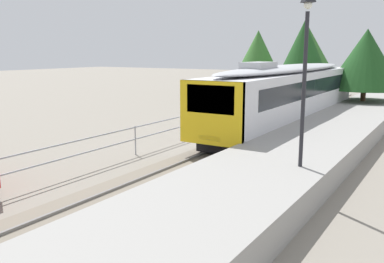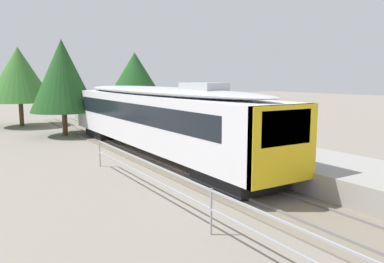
{
  "view_description": "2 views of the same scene",
  "coord_description": "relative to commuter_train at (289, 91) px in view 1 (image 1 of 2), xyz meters",
  "views": [
    {
      "loc": [
        8.11,
        7.2,
        4.36
      ],
      "look_at": [
        0.4,
        19.64,
        1.6
      ],
      "focal_mm": 39.61,
      "sensor_mm": 36.0,
      "label": 1
    },
    {
      "loc": [
        -8.66,
        13.33,
        4.05
      ],
      "look_at": [
        -1.0,
        25.64,
        2.0
      ],
      "focal_mm": 35.12,
      "sensor_mm": 36.0,
      "label": 2
    }
  ],
  "objects": [
    {
      "name": "platform_lamp_mid_platform",
      "position": [
        4.31,
        -11.36,
        2.48
      ],
      "size": [
        0.34,
        0.34,
        5.35
      ],
      "color": "#232328",
      "rests_on": "station_platform"
    },
    {
      "name": "commuter_train",
      "position": [
        0.0,
        0.0,
        0.0
      ],
      "size": [
        2.82,
        18.93,
        3.74
      ],
      "color": "silver",
      "rests_on": "track_rails"
    },
    {
      "name": "ground_plane",
      "position": [
        -3.0,
        -8.99,
        -2.14
      ],
      "size": [
        160.0,
        160.0,
        0.0
      ],
      "primitive_type": "plane",
      "color": "gray"
    },
    {
      "name": "track_rails",
      "position": [
        0.0,
        -8.99,
        -2.11
      ],
      "size": [
        3.2,
        60.0,
        0.14
      ],
      "color": "slate",
      "rests_on": "ground"
    },
    {
      "name": "tree_behind_carpark",
      "position": [
        -4.18,
        17.06,
        2.22
      ],
      "size": [
        5.41,
        5.41,
        6.68
      ],
      "color": "brown",
      "rests_on": "ground"
    },
    {
      "name": "tree_behind_station_far",
      "position": [
        2.6,
        8.43,
        1.68
      ],
      "size": [
        5.24,
        5.24,
        5.96
      ],
      "color": "brown",
      "rests_on": "ground"
    },
    {
      "name": "station_platform",
      "position": [
        3.25,
        -8.99,
        -1.69
      ],
      "size": [
        3.9,
        60.0,
        0.9
      ],
      "primitive_type": "cube",
      "color": "#999691",
      "rests_on": "ground"
    },
    {
      "name": "tree_distant_centre",
      "position": [
        -9.84,
        18.36,
        2.12
      ],
      "size": [
        4.68,
        4.68,
        6.59
      ],
      "color": "brown",
      "rests_on": "ground"
    },
    {
      "name": "tree_distant_left",
      "position": [
        -2.31,
        9.77,
        2.09
      ],
      "size": [
        4.6,
        4.6,
        6.79
      ],
      "color": "brown",
      "rests_on": "ground"
    }
  ]
}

